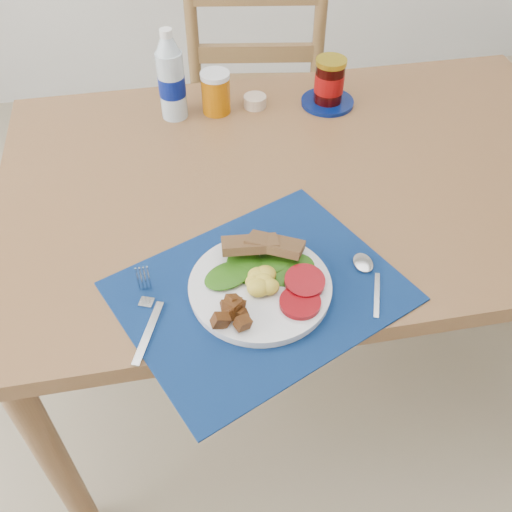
{
  "coord_description": "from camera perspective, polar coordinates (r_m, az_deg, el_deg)",
  "views": [
    {
      "loc": [
        -0.32,
        -0.8,
        1.54
      ],
      "look_at": [
        -0.18,
        -0.09,
        0.8
      ],
      "focal_mm": 40.0,
      "sensor_mm": 36.0,
      "label": 1
    }
  ],
  "objects": [
    {
      "name": "spoon",
      "position": [
        1.09,
        11.08,
        -1.76
      ],
      "size": [
        0.05,
        0.16,
        0.0
      ],
      "rotation": [
        0.0,
        0.0,
        -0.35
      ],
      "color": "#B2B5BA",
      "rests_on": "placemat"
    },
    {
      "name": "fork",
      "position": [
        1.02,
        -10.83,
        -5.61
      ],
      "size": [
        0.06,
        0.19,
        0.0
      ],
      "rotation": [
        0.0,
        0.0,
        -0.37
      ],
      "color": "#B2B5BA",
      "rests_on": "placemat"
    },
    {
      "name": "jam_on_saucer",
      "position": [
        1.53,
        7.32,
        16.63
      ],
      "size": [
        0.14,
        0.14,
        0.12
      ],
      "color": "#04134F",
      "rests_on": "table"
    },
    {
      "name": "breakfast_plate",
      "position": [
        1.02,
        0.17,
        -3.02
      ],
      "size": [
        0.26,
        0.26,
        0.06
      ],
      "rotation": [
        0.0,
        0.0,
        -0.24
      ],
      "color": "silver",
      "rests_on": "placemat"
    },
    {
      "name": "chair_far",
      "position": [
        2.0,
        -0.1,
        17.24
      ],
      "size": [
        0.49,
        0.48,
        1.17
      ],
      "rotation": [
        0.0,
        0.0,
        2.98
      ],
      "color": "brown",
      "rests_on": "ground"
    },
    {
      "name": "water_bottle",
      "position": [
        1.46,
        -8.47,
        17.03
      ],
      "size": [
        0.07,
        0.07,
        0.23
      ],
      "color": "#ADBFCC",
      "rests_on": "table"
    },
    {
      "name": "placemat",
      "position": [
        1.04,
        0.4,
        -3.55
      ],
      "size": [
        0.6,
        0.54,
        0.0
      ],
      "primitive_type": "cube",
      "rotation": [
        0.0,
        0.0,
        0.42
      ],
      "color": "black",
      "rests_on": "table"
    },
    {
      "name": "juice_glass",
      "position": [
        1.5,
        -4.03,
        15.89
      ],
      "size": [
        0.07,
        0.07,
        0.1
      ],
      "primitive_type": "cylinder",
      "color": "#AD5A04",
      "rests_on": "table"
    },
    {
      "name": "table",
      "position": [
        1.36,
        5.42,
        5.54
      ],
      "size": [
        1.4,
        0.9,
        0.75
      ],
      "color": "brown",
      "rests_on": "ground"
    },
    {
      "name": "ground",
      "position": [
        1.76,
        5.57,
        -15.62
      ],
      "size": [
        4.0,
        4.0,
        0.0
      ],
      "primitive_type": "plane",
      "color": "tan",
      "rests_on": "ground"
    },
    {
      "name": "ramekin",
      "position": [
        1.53,
        -0.11,
        15.21
      ],
      "size": [
        0.06,
        0.06,
        0.03
      ],
      "primitive_type": "cylinder",
      "color": "#C8AD92",
      "rests_on": "table"
    }
  ]
}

